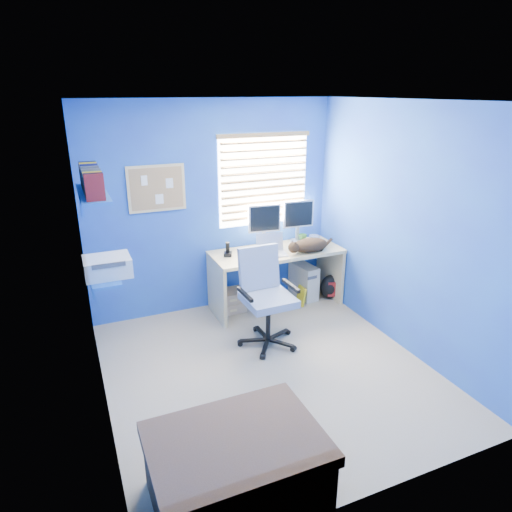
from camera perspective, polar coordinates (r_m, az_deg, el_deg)
name	(u,v)px	position (r m, az deg, el deg)	size (l,w,h in m)	color
floor	(268,370)	(4.60, 1.51, -14.08)	(3.00, 3.20, 0.00)	tan
ceiling	(271,100)	(3.80, 1.87, 18.87)	(3.00, 3.20, 0.00)	white
wall_back	(213,209)	(5.46, -5.40, 5.91)	(3.00, 0.01, 2.50)	#2743B8
wall_front	(385,333)	(2.78, 15.77, -9.31)	(3.00, 0.01, 2.50)	#2743B8
wall_left	(91,275)	(3.70, -19.97, -2.28)	(0.01, 3.20, 2.50)	#2743B8
wall_right	(405,230)	(4.82, 18.10, 3.07)	(0.01, 3.20, 2.50)	#2743B8
desk	(276,279)	(5.68, 2.54, -2.84)	(1.60, 0.65, 0.74)	#D1B87B
laptop	(273,246)	(5.37, 2.08, 1.28)	(0.33, 0.26, 0.22)	silver
monitor_left	(264,226)	(5.59, 0.97, 3.77)	(0.40, 0.12, 0.54)	silver
monitor_right	(298,221)	(5.81, 5.22, 4.34)	(0.40, 0.12, 0.54)	silver
phone	(228,249)	(5.35, -3.56, 0.89)	(0.09, 0.11, 0.17)	black
mug	(303,238)	(5.87, 5.85, 2.23)	(0.10, 0.09, 0.10)	#397F35
cd_spindle	(314,238)	(5.94, 7.28, 2.24)	(0.13, 0.13, 0.07)	silver
cat	(310,245)	(5.52, 6.75, 1.37)	(0.46, 0.24, 0.17)	black
tower_pc	(303,281)	(6.01, 5.96, -3.11)	(0.19, 0.44, 0.45)	beige
drawer_boxes	(229,301)	(5.65, -3.34, -5.60)	(0.35, 0.28, 0.27)	tan
yellow_book	(301,296)	(5.83, 5.66, -4.98)	(0.03, 0.17, 0.24)	yellow
backpack	(330,287)	(6.03, 9.28, -3.80)	(0.28, 0.21, 0.32)	black
bed_corner	(236,470)	(3.28, -2.47, -25.15)	(1.06, 0.76, 0.51)	#492D21
office_chair	(266,309)	(4.87, 1.26, -6.70)	(0.62, 0.62, 1.04)	black
window_blinds	(264,180)	(5.59, 1.02, 9.48)	(1.15, 0.05, 1.10)	white
corkboard	(157,188)	(5.22, -12.31, 8.25)	(0.64, 0.02, 0.52)	#D1B87B
wall_shelves	(99,225)	(4.36, -19.07, 3.72)	(0.42, 0.90, 1.05)	blue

